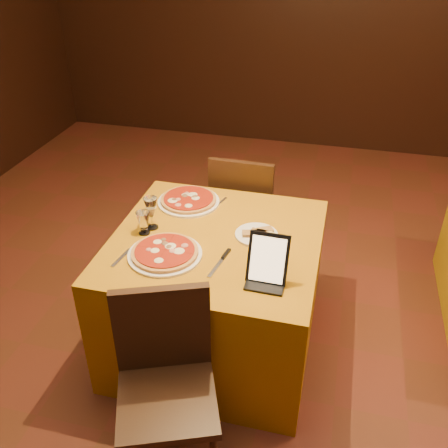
% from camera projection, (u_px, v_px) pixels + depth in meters
% --- Properties ---
extents(floor, '(6.00, 7.00, 0.01)m').
position_uv_depth(floor, '(265.00, 392.00, 2.73)').
color(floor, '#5E2D19').
rests_on(floor, ground).
extents(wall_back, '(6.00, 0.01, 2.80)m').
position_uv_depth(wall_back, '(334.00, 11.00, 4.85)').
color(wall_back, black).
rests_on(wall_back, floor).
extents(main_table, '(1.10, 1.10, 0.75)m').
position_uv_depth(main_table, '(216.00, 293.00, 2.85)').
color(main_table, '#B0720B').
rests_on(main_table, floor).
extents(chair_main_near, '(0.58, 0.58, 0.91)m').
position_uv_depth(chair_main_near, '(167.00, 399.00, 2.13)').
color(chair_main_near, black).
rests_on(chair_main_near, floor).
extents(chair_main_far, '(0.46, 0.46, 0.91)m').
position_uv_depth(chair_main_far, '(246.00, 210.00, 3.48)').
color(chair_main_far, black).
rests_on(chair_main_far, floor).
extents(pizza_near, '(0.38, 0.38, 0.03)m').
position_uv_depth(pizza_near, '(165.00, 253.00, 2.51)').
color(pizza_near, white).
rests_on(pizza_near, main_table).
extents(pizza_far, '(0.37, 0.37, 0.03)m').
position_uv_depth(pizza_far, '(189.00, 200.00, 2.97)').
color(pizza_far, white).
rests_on(pizza_far, main_table).
extents(cutlet_dish, '(0.23, 0.23, 0.03)m').
position_uv_depth(cutlet_dish, '(256.00, 234.00, 2.67)').
color(cutlet_dish, white).
rests_on(cutlet_dish, main_table).
extents(wine_glass, '(0.09, 0.09, 0.19)m').
position_uv_depth(wine_glass, '(151.00, 213.00, 2.69)').
color(wine_glass, tan).
rests_on(wine_glass, main_table).
extents(water_glass, '(0.10, 0.10, 0.13)m').
position_uv_depth(water_glass, '(144.00, 223.00, 2.66)').
color(water_glass, white).
rests_on(water_glass, main_table).
extents(tablet, '(0.19, 0.10, 0.23)m').
position_uv_depth(tablet, '(268.00, 259.00, 2.30)').
color(tablet, black).
rests_on(tablet, main_table).
extents(knife, '(0.06, 0.24, 0.01)m').
position_uv_depth(knife, '(219.00, 264.00, 2.46)').
color(knife, silver).
rests_on(knife, main_table).
extents(fork_near, '(0.04, 0.17, 0.01)m').
position_uv_depth(fork_near, '(121.00, 258.00, 2.50)').
color(fork_near, '#B0AFB6').
rests_on(fork_near, main_table).
extents(fork_far, '(0.05, 0.14, 0.01)m').
position_uv_depth(fork_far, '(220.00, 203.00, 2.97)').
color(fork_far, '#B1AFB6').
rests_on(fork_far, main_table).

